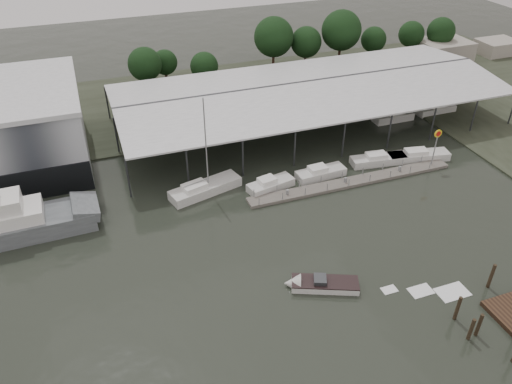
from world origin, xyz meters
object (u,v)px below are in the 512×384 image
object	(u,v)px
white_sailboat	(204,189)
grey_trawler	(20,223)
speedboat_underway	(319,284)
shell_fuel_sign	(437,141)

from	to	relation	value
white_sailboat	grey_trawler	bearing A→B (deg)	167.70
white_sailboat	speedboat_underway	distance (m)	20.56
speedboat_underway	grey_trawler	bearing A→B (deg)	-11.42
grey_trawler	speedboat_underway	size ratio (longest dim) A/B	0.97
speedboat_underway	white_sailboat	bearing A→B (deg)	-49.63
grey_trawler	speedboat_underway	xyz separation A→B (m)	(27.16, -18.56, -1.19)
shell_fuel_sign	white_sailboat	xyz separation A→B (m)	(-30.31, 4.29, -3.28)
shell_fuel_sign	speedboat_underway	world-z (taller)	shell_fuel_sign
shell_fuel_sign	grey_trawler	bearing A→B (deg)	176.38
white_sailboat	speedboat_underway	size ratio (longest dim) A/B	0.74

